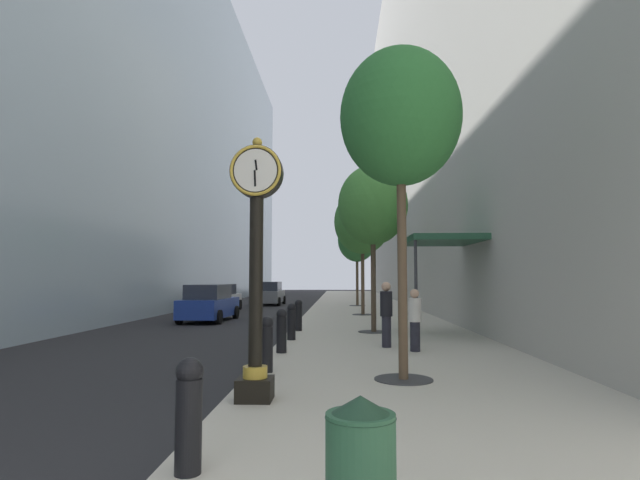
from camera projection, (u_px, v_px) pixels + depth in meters
name	position (u px, v px, depth m)	size (l,w,h in m)	color
ground_plane	(308.00, 313.00, 28.79)	(110.00, 110.00, 0.00)	#262628
sidewalk_right	(363.00, 309.00, 31.66)	(6.55, 80.00, 0.14)	beige
building_block_left	(123.00, 104.00, 33.26)	(9.00, 80.00, 26.95)	#93A8B7
building_block_right	(482.00, 60.00, 32.54)	(9.00, 80.00, 32.20)	#B7B2A8
street_clock	(256.00, 254.00, 8.03)	(0.84, 0.55, 4.19)	black
bollard_nearest	(189.00, 412.00, 4.97)	(0.28, 0.28, 1.13)	black
bollard_third	(267.00, 343.00, 10.26)	(0.28, 0.28, 1.13)	black
bollard_fourth	(282.00, 329.00, 12.90)	(0.28, 0.28, 1.13)	black
bollard_fifth	(291.00, 321.00, 15.54)	(0.28, 0.28, 1.13)	black
bollard_sixth	(298.00, 314.00, 18.18)	(0.28, 0.28, 1.13)	black
street_tree_near	(400.00, 119.00, 9.83)	(2.36, 2.36, 6.40)	#333335
street_tree_mid_near	(373.00, 206.00, 18.05)	(2.49, 2.49, 5.95)	#333335
street_tree_mid_far	(362.00, 222.00, 26.33)	(2.95, 2.95, 6.53)	#333335
street_tree_far	(357.00, 240.00, 34.56)	(2.63, 2.63, 6.02)	#333335
trash_bin	(361.00, 467.00, 3.68)	(0.53, 0.53, 1.05)	#234C33
pedestrian_walking	(415.00, 318.00, 13.16)	(0.47, 0.47, 1.61)	#23232D
pedestrian_by_clock	(386.00, 312.00, 13.94)	(0.48, 0.48, 1.80)	#23232D
storefront_awning	(440.00, 242.00, 17.44)	(2.40, 3.60, 3.30)	#235138
car_grey_near	(269.00, 294.00, 37.64)	(2.14, 4.15, 1.74)	slate
car_white_mid	(219.00, 298.00, 30.69)	(2.10, 4.40, 1.65)	silver
car_blue_far	(209.00, 303.00, 23.70)	(2.14, 4.57, 1.73)	navy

